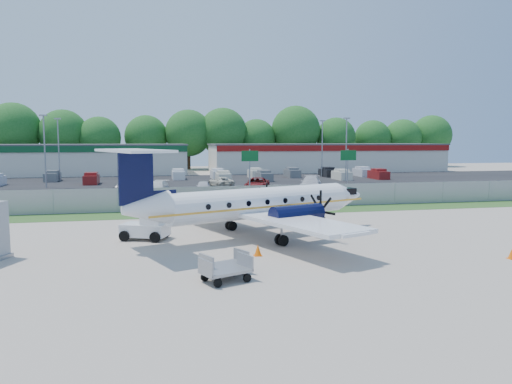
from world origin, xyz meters
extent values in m
plane|color=#AFA294|center=(0.00, 0.00, 0.00)|extent=(170.00, 170.00, 0.00)
cube|color=#2D561E|center=(0.00, 12.00, 0.01)|extent=(170.00, 4.00, 0.02)
cube|color=black|center=(0.00, 19.00, 0.01)|extent=(170.00, 8.00, 0.02)
cube|color=black|center=(0.00, 40.00, 0.01)|extent=(170.00, 32.00, 0.02)
cube|color=gray|center=(0.00, 14.00, 1.00)|extent=(120.00, 0.02, 1.90)
cube|color=gray|center=(0.00, 14.00, 1.98)|extent=(120.00, 0.06, 0.06)
cube|color=gray|center=(0.00, 14.00, 0.05)|extent=(120.00, 0.06, 0.06)
cube|color=silver|center=(-24.00, 62.00, 2.50)|extent=(46.00, 12.00, 5.00)
cube|color=#474749|center=(-24.00, 62.00, 5.12)|extent=(46.40, 12.40, 0.24)
cube|color=#0F4723|center=(-24.00, 55.90, 4.50)|extent=(46.00, 0.20, 1.00)
cube|color=silver|center=(26.00, 62.00, 2.50)|extent=(44.00, 12.00, 5.00)
cube|color=#474749|center=(26.00, 62.00, 5.12)|extent=(44.40, 12.40, 0.24)
cube|color=maroon|center=(26.00, 55.90, 4.50)|extent=(44.00, 0.20, 1.00)
cylinder|color=gray|center=(-8.00, 23.00, 2.50)|extent=(0.14, 0.14, 5.00)
cube|color=#0C5923|center=(-8.00, 22.85, 4.30)|extent=(1.80, 0.08, 1.10)
cylinder|color=gray|center=(3.00, 23.00, 2.50)|extent=(0.14, 0.14, 5.00)
cube|color=#0C5923|center=(3.00, 22.85, 4.30)|extent=(1.80, 0.08, 1.10)
cylinder|color=gray|center=(14.00, 23.00, 2.50)|extent=(0.14, 0.14, 5.00)
cube|color=#0C5923|center=(14.00, 22.85, 4.30)|extent=(1.80, 0.08, 1.10)
cylinder|color=gray|center=(-20.00, 38.00, 4.50)|extent=(0.18, 0.18, 9.00)
cube|color=gray|center=(-20.00, 38.00, 9.00)|extent=(0.90, 0.35, 0.18)
cylinder|color=gray|center=(20.00, 38.00, 4.50)|extent=(0.18, 0.18, 9.00)
cube|color=gray|center=(20.00, 38.00, 9.00)|extent=(0.90, 0.35, 0.18)
cylinder|color=gray|center=(-20.00, 48.00, 4.50)|extent=(0.18, 0.18, 9.00)
cube|color=gray|center=(-20.00, 48.00, 9.00)|extent=(0.90, 0.35, 0.18)
cylinder|color=gray|center=(20.00, 48.00, 4.50)|extent=(0.18, 0.18, 9.00)
cube|color=gray|center=(20.00, 48.00, 9.00)|extent=(0.90, 0.35, 0.18)
cylinder|color=white|center=(-0.68, 1.41, 2.12)|extent=(12.19, 6.13, 1.87)
cone|color=white|center=(6.10, 3.99, 2.12)|extent=(2.69, 2.52, 1.87)
cone|color=white|center=(-7.64, -1.23, 2.32)|extent=(3.06, 2.66, 1.87)
cube|color=black|center=(5.91, 3.92, 2.47)|extent=(1.29, 1.51, 0.44)
cube|color=white|center=(-1.14, 1.24, 1.58)|extent=(9.12, 17.35, 0.22)
cylinder|color=black|center=(0.89, -1.05, 1.73)|extent=(3.52, 2.21, 1.08)
cylinder|color=black|center=(-1.14, 4.30, 1.73)|extent=(3.52, 2.21, 1.08)
cube|color=black|center=(-8.10, -1.41, 3.99)|extent=(1.81, 0.83, 2.86)
cube|color=white|center=(-8.19, -1.44, 5.42)|extent=(4.38, 6.56, 0.14)
cylinder|color=gray|center=(4.12, 3.24, 0.64)|extent=(0.12, 0.12, 1.28)
cylinder|color=black|center=(4.12, 3.24, 0.28)|extent=(0.58, 0.36, 0.55)
cylinder|color=black|center=(-0.12, -1.43, 0.32)|extent=(0.73, 0.59, 0.63)
cylinder|color=black|center=(-2.15, 3.91, 0.32)|extent=(0.73, 0.59, 0.63)
cube|color=white|center=(-7.71, 2.05, 0.59)|extent=(3.09, 2.52, 0.75)
cube|color=white|center=(-7.22, 1.84, 1.18)|extent=(1.63, 1.74, 0.53)
cube|color=black|center=(-6.77, 1.65, 1.20)|extent=(0.64, 1.16, 0.43)
cylinder|color=black|center=(-8.92, 1.66, 0.32)|extent=(0.68, 0.47, 0.64)
cylinder|color=black|center=(-8.27, 3.19, 0.32)|extent=(0.68, 0.47, 0.64)
cylinder|color=black|center=(-7.15, 0.90, 0.32)|extent=(0.68, 0.47, 0.64)
cylinder|color=black|center=(-6.50, 2.44, 0.32)|extent=(0.68, 0.47, 0.64)
cube|color=gray|center=(-4.24, -6.89, 0.44)|extent=(2.26, 1.87, 0.12)
cube|color=gray|center=(-5.08, -7.27, 0.73)|extent=(0.55, 1.10, 0.58)
cube|color=gray|center=(-3.39, -6.51, 0.73)|extent=(0.55, 1.10, 0.58)
cylinder|color=black|center=(-4.64, -7.66, 0.18)|extent=(0.37, 0.25, 0.35)
cylinder|color=black|center=(-5.08, -6.68, 0.18)|extent=(0.37, 0.25, 0.35)
cylinder|color=black|center=(-3.39, -7.10, 0.18)|extent=(0.37, 0.25, 0.35)
cylinder|color=black|center=(-3.84, -6.12, 0.18)|extent=(0.37, 0.25, 0.35)
cube|color=gray|center=(-4.33, -7.96, 0.46)|extent=(2.35, 1.89, 0.12)
cube|color=gray|center=(-5.23, -8.32, 0.76)|extent=(0.53, 1.16, 0.61)
cube|color=gray|center=(-3.43, -7.60, 0.76)|extent=(0.53, 1.16, 0.61)
cylinder|color=black|center=(-4.79, -8.74, 0.18)|extent=(0.39, 0.25, 0.37)
cylinder|color=black|center=(-5.20, -7.70, 0.18)|extent=(0.39, 0.25, 0.37)
cylinder|color=black|center=(-3.46, -8.21, 0.18)|extent=(0.39, 0.25, 0.37)
cylinder|color=black|center=(-3.88, -7.17, 0.18)|extent=(0.39, 0.25, 0.37)
cone|color=#FF6508|center=(10.42, -6.99, 0.28)|extent=(0.37, 0.37, 0.55)
cube|color=#FF6508|center=(10.42, -6.99, 0.02)|extent=(0.39, 0.39, 0.03)
cone|color=#FF6508|center=(-1.98, -3.61, 0.29)|extent=(0.39, 0.39, 0.59)
cube|color=#FF6508|center=(-1.98, -3.61, 0.02)|extent=(0.41, 0.41, 0.03)
cone|color=#FF6508|center=(3.53, 9.79, 0.29)|extent=(0.39, 0.39, 0.59)
cube|color=#FF6508|center=(3.53, 9.79, 0.02)|extent=(0.41, 0.41, 0.03)
imported|color=black|center=(-18.87, 16.63, 0.00)|extent=(4.80, 2.63, 1.28)
imported|color=#595B5E|center=(5.30, 20.45, 0.00)|extent=(4.46, 2.76, 1.39)
imported|color=#595B5E|center=(-10.39, 28.14, 0.00)|extent=(2.18, 4.25, 1.39)
imported|color=silver|center=(-6.48, 28.43, 0.00)|extent=(3.13, 5.12, 1.38)
imported|color=silver|center=(-1.35, 28.13, 0.00)|extent=(2.14, 4.13, 1.34)
imported|color=maroon|center=(4.95, 28.23, 0.00)|extent=(4.20, 6.24, 1.59)
imported|color=silver|center=(11.52, 28.18, 0.00)|extent=(4.27, 6.11, 1.64)
imported|color=silver|center=(-9.08, 34.93, 0.00)|extent=(2.90, 4.24, 1.34)
imported|color=beige|center=(1.59, 34.51, 0.00)|extent=(3.15, 4.99, 1.28)
camera|label=1|loc=(-7.46, -28.40, 6.00)|focal=35.00mm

